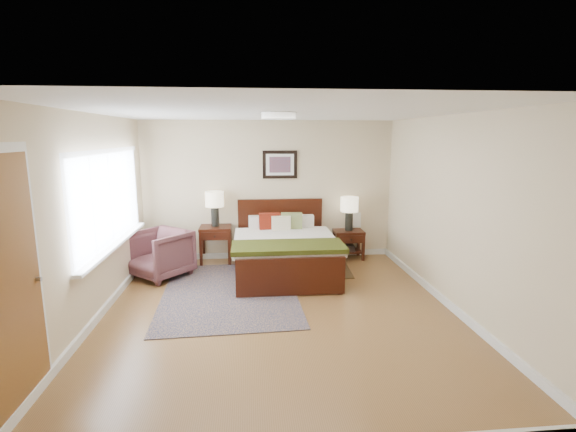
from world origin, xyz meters
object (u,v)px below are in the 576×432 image
(bed, at_px, (285,244))
(nightstand_right, at_px, (349,241))
(rug_persian, at_px, (230,292))
(lamp_left, at_px, (215,203))
(nightstand_left, at_px, (216,233))
(lamp_right, at_px, (349,208))
(armchair, at_px, (159,254))

(bed, xyz_separation_m, nightstand_right, (1.24, 0.74, -0.17))
(rug_persian, bearing_deg, lamp_left, 98.74)
(rug_persian, bearing_deg, nightstand_left, 98.89)
(bed, relative_size, lamp_left, 3.28)
(nightstand_right, height_order, lamp_right, lamp_right)
(nightstand_left, xyz_separation_m, armchair, (-0.84, -0.70, -0.15))
(nightstand_left, height_order, lamp_right, lamp_right)
(nightstand_left, distance_m, lamp_left, 0.55)
(lamp_left, xyz_separation_m, armchair, (-0.84, -0.73, -0.70))
(nightstand_left, height_order, nightstand_right, nightstand_left)
(lamp_left, bearing_deg, bed, -32.95)
(bed, bearing_deg, lamp_left, 147.05)
(lamp_left, relative_size, rug_persian, 0.23)
(lamp_right, bearing_deg, lamp_left, 180.00)
(nightstand_left, height_order, armchair, armchair)
(nightstand_left, height_order, lamp_left, lamp_left)
(nightstand_right, distance_m, armchair, 3.32)
(lamp_left, distance_m, armchair, 1.31)
(lamp_right, distance_m, rug_persian, 2.77)
(armchair, bearing_deg, nightstand_right, 52.48)
(nightstand_right, xyz_separation_m, armchair, (-3.24, -0.71, 0.05))
(nightstand_left, bearing_deg, lamp_right, 0.52)
(lamp_right, bearing_deg, armchair, -167.39)
(bed, height_order, nightstand_right, bed)
(nightstand_right, height_order, rug_persian, nightstand_right)
(rug_persian, bearing_deg, nightstand_right, 33.48)
(lamp_right, height_order, rug_persian, lamp_right)
(rug_persian, bearing_deg, lamp_right, 33.73)
(lamp_right, bearing_deg, bed, -148.75)
(armchair, relative_size, rug_persian, 0.31)
(armchair, bearing_deg, nightstand_left, 80.15)
(lamp_left, relative_size, armchair, 0.73)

